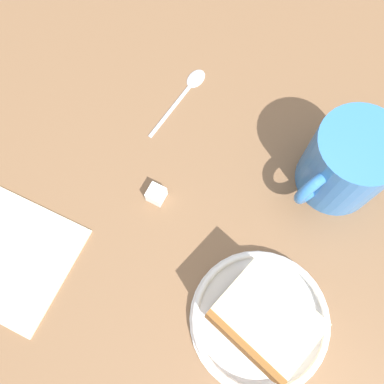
# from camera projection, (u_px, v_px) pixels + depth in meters

# --- Properties ---
(ground_plane) EXTENTS (1.25, 1.25, 0.03)m
(ground_plane) POSITION_uv_depth(u_px,v_px,m) (213.00, 230.00, 0.49)
(ground_plane) COLOR brown
(small_plate) EXTENTS (0.15, 0.15, 0.02)m
(small_plate) POSITION_uv_depth(u_px,v_px,m) (260.00, 320.00, 0.43)
(small_plate) COLOR white
(small_plate) RESTS_ON ground_plane
(cake_slice) EXTENTS (0.11, 0.11, 0.06)m
(cake_slice) POSITION_uv_depth(u_px,v_px,m) (263.00, 320.00, 0.40)
(cake_slice) COLOR brown
(cake_slice) RESTS_ON small_plate
(tea_mug) EXTENTS (0.09, 0.11, 0.10)m
(tea_mug) POSITION_uv_depth(u_px,v_px,m) (346.00, 163.00, 0.45)
(tea_mug) COLOR #3372BF
(tea_mug) RESTS_ON ground_plane
(teaspoon) EXTENTS (0.10, 0.07, 0.01)m
(teaspoon) POSITION_uv_depth(u_px,v_px,m) (188.00, 87.00, 0.53)
(teaspoon) COLOR silver
(teaspoon) RESTS_ON ground_plane
(folded_napkin) EXTENTS (0.17, 0.17, 0.01)m
(folded_napkin) POSITION_uv_depth(u_px,v_px,m) (9.00, 256.00, 0.46)
(folded_napkin) COLOR beige
(folded_napkin) RESTS_ON ground_plane
(sugar_cube) EXTENTS (0.03, 0.03, 0.02)m
(sugar_cube) POSITION_uv_depth(u_px,v_px,m) (156.00, 194.00, 0.48)
(sugar_cube) COLOR white
(sugar_cube) RESTS_ON ground_plane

